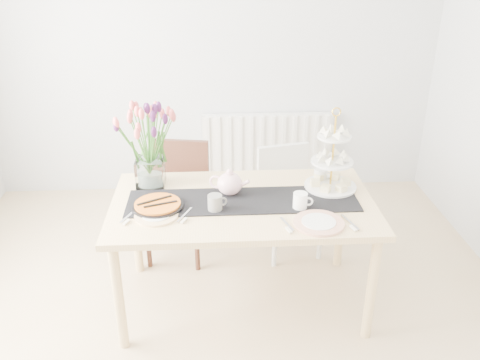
{
  "coord_description": "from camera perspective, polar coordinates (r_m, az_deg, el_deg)",
  "views": [
    {
      "loc": [
        -0.01,
        -2.21,
        2.2
      ],
      "look_at": [
        0.15,
        0.46,
        0.92
      ],
      "focal_mm": 38.0,
      "sensor_mm": 36.0,
      "label": 1
    }
  ],
  "objects": [
    {
      "name": "room_shell",
      "position": [
        2.39,
        -2.91,
        3.38
      ],
      "size": [
        4.5,
        4.5,
        4.5
      ],
      "color": "tan",
      "rests_on": "ground"
    },
    {
      "name": "radiator",
      "position": [
        4.76,
        3.05,
        3.98
      ],
      "size": [
        1.2,
        0.08,
        0.6
      ],
      "primitive_type": "cube",
      "color": "white",
      "rests_on": "room_shell"
    },
    {
      "name": "dining_table",
      "position": [
        3.13,
        0.32,
        -3.65
      ],
      "size": [
        1.6,
        0.9,
        0.75
      ],
      "color": "#DAB775",
      "rests_on": "ground"
    },
    {
      "name": "chair_brown",
      "position": [
        3.79,
        -6.93,
        -1.24
      ],
      "size": [
        0.49,
        0.49,
        0.86
      ],
      "rotation": [
        0.0,
        0.0,
        -0.17
      ],
      "color": "#341913",
      "rests_on": "ground"
    },
    {
      "name": "chair_white",
      "position": [
        3.85,
        5.27,
        -1.34
      ],
      "size": [
        0.48,
        0.48,
        0.81
      ],
      "rotation": [
        0.0,
        0.0,
        0.22
      ],
      "color": "silver",
      "rests_on": "ground"
    },
    {
      "name": "table_runner",
      "position": [
        3.09,
        0.32,
        -2.34
      ],
      "size": [
        1.4,
        0.35,
        0.01
      ],
      "primitive_type": "cube",
      "color": "black",
      "rests_on": "dining_table"
    },
    {
      "name": "tulip_vase",
      "position": [
        3.21,
        -10.39,
        5.28
      ],
      "size": [
        0.65,
        0.65,
        0.56
      ],
      "rotation": [
        0.0,
        0.0,
        0.32
      ],
      "color": "silver",
      "rests_on": "dining_table"
    },
    {
      "name": "cake_stand",
      "position": [
        3.24,
        10.25,
        1.29
      ],
      "size": [
        0.33,
        0.33,
        0.48
      ],
      "rotation": [
        0.0,
        0.0,
        -0.24
      ],
      "color": "gold",
      "rests_on": "dining_table"
    },
    {
      "name": "teapot",
      "position": [
        3.13,
        -1.17,
        -0.42
      ],
      "size": [
        0.3,
        0.27,
        0.16
      ],
      "primitive_type": null,
      "rotation": [
        0.0,
        0.0,
        -0.33
      ],
      "color": "white",
      "rests_on": "dining_table"
    },
    {
      "name": "cream_jug",
      "position": [
        3.37,
        9.01,
        0.54
      ],
      "size": [
        0.11,
        0.11,
        0.09
      ],
      "primitive_type": "cylinder",
      "rotation": [
        0.0,
        0.0,
        -0.32
      ],
      "color": "white",
      "rests_on": "dining_table"
    },
    {
      "name": "tart_tin",
      "position": [
        3.04,
        -9.23,
        -2.88
      ],
      "size": [
        0.31,
        0.31,
        0.04
      ],
      "rotation": [
        0.0,
        0.0,
        0.07
      ],
      "color": "black",
      "rests_on": "dining_table"
    },
    {
      "name": "mug_grey",
      "position": [
        2.97,
        -2.83,
        -2.6
      ],
      "size": [
        0.11,
        0.11,
        0.1
      ],
      "primitive_type": "cylinder",
      "rotation": [
        0.0,
        0.0,
        0.33
      ],
      "color": "slate",
      "rests_on": "dining_table"
    },
    {
      "name": "mug_white",
      "position": [
        3.01,
        6.77,
        -2.36
      ],
      "size": [
        0.1,
        0.1,
        0.1
      ],
      "primitive_type": "cylinder",
      "rotation": [
        0.0,
        0.0,
        -0.18
      ],
      "color": "white",
      "rests_on": "dining_table"
    },
    {
      "name": "plate_left",
      "position": [
        2.97,
        -9.37,
        -3.95
      ],
      "size": [
        0.34,
        0.34,
        0.01
      ],
      "primitive_type": "cylinder",
      "rotation": [
        0.0,
        0.0,
        -0.43
      ],
      "color": "white",
      "rests_on": "dining_table"
    },
    {
      "name": "plate_right",
      "position": [
        2.89,
        8.82,
        -4.78
      ],
      "size": [
        0.36,
        0.36,
        0.01
      ],
      "primitive_type": "cylinder",
      "rotation": [
        0.0,
        0.0,
        0.31
      ],
      "color": "silver",
      "rests_on": "dining_table"
    }
  ]
}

